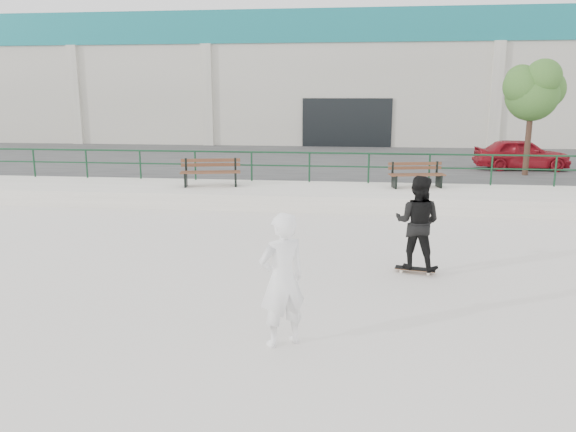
# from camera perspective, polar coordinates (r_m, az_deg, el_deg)

# --- Properties ---
(ground) EXTENTS (120.00, 120.00, 0.00)m
(ground) POSITION_cam_1_polar(r_m,az_deg,el_deg) (8.89, 2.73, -10.65)
(ground) COLOR beige
(ground) RESTS_ON ground
(ledge) EXTENTS (30.00, 3.00, 0.50)m
(ledge) POSITION_cam_1_polar(r_m,az_deg,el_deg) (17.96, 5.00, 1.98)
(ledge) COLOR silver
(ledge) RESTS_ON ground
(parking_strip) EXTENTS (60.00, 14.00, 0.50)m
(parking_strip) POSITION_cam_1_polar(r_m,az_deg,el_deg) (26.37, 5.67, 5.29)
(parking_strip) COLOR #373737
(parking_strip) RESTS_ON ground
(railing) EXTENTS (28.00, 0.06, 1.03)m
(railing) POSITION_cam_1_polar(r_m,az_deg,el_deg) (19.10, 5.20, 5.62)
(railing) COLOR #153C24
(railing) RESTS_ON ledge
(commercial_building) EXTENTS (44.20, 16.33, 8.00)m
(commercial_building) POSITION_cam_1_polar(r_m,az_deg,el_deg) (40.17, 6.31, 13.87)
(commercial_building) COLOR silver
(commercial_building) RESTS_ON ground
(bench_left) EXTENTS (2.01, 0.95, 0.89)m
(bench_left) POSITION_cam_1_polar(r_m,az_deg,el_deg) (18.54, -7.86, 4.41)
(bench_left) COLOR brown
(bench_left) RESTS_ON ledge
(bench_right) EXTENTS (1.83, 0.87, 0.81)m
(bench_right) POSITION_cam_1_polar(r_m,az_deg,el_deg) (18.54, 12.91, 4.09)
(bench_right) COLOR brown
(bench_right) RESTS_ON ledge
(tree) EXTENTS (2.34, 2.08, 4.16)m
(tree) POSITION_cam_1_polar(r_m,az_deg,el_deg) (22.50, 23.66, 11.73)
(tree) COLOR #4A2E25
(tree) RESTS_ON parking_strip
(red_car) EXTENTS (3.65, 1.55, 1.23)m
(red_car) POSITION_cam_1_polar(r_m,az_deg,el_deg) (24.24, 22.63, 5.84)
(red_car) COLOR maroon
(red_car) RESTS_ON parking_strip
(skateboard) EXTENTS (0.80, 0.35, 0.09)m
(skateboard) POSITION_cam_1_polar(r_m,az_deg,el_deg) (11.42, 12.79, -5.28)
(skateboard) COLOR black
(skateboard) RESTS_ON ground
(standing_skater) EXTENTS (1.08, 0.95, 1.85)m
(standing_skater) POSITION_cam_1_polar(r_m,az_deg,el_deg) (11.17, 13.02, -0.66)
(standing_skater) COLOR black
(standing_skater) RESTS_ON skateboard
(seated_skater) EXTENTS (0.83, 0.77, 1.91)m
(seated_skater) POSITION_cam_1_polar(r_m,az_deg,el_deg) (7.79, -0.60, -6.51)
(seated_skater) COLOR white
(seated_skater) RESTS_ON ground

